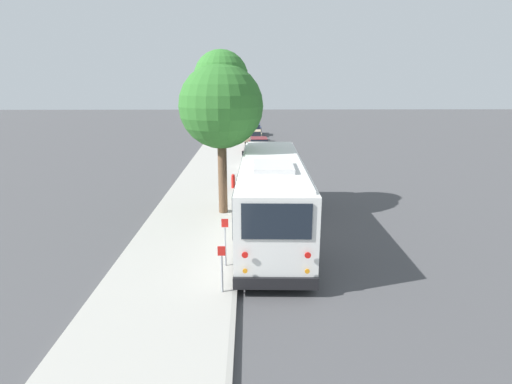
% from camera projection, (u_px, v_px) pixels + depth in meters
% --- Properties ---
extents(ground_plane, '(160.00, 160.00, 0.00)m').
position_uv_depth(ground_plane, '(286.00, 233.00, 16.47)').
color(ground_plane, '#474749').
extents(sidewalk_slab, '(80.00, 4.02, 0.15)m').
position_uv_depth(sidewalk_slab, '(188.00, 232.00, 16.38)').
color(sidewalk_slab, '#A3A099').
rests_on(sidewalk_slab, ground).
extents(curb_strip, '(80.00, 0.14, 0.15)m').
position_uv_depth(curb_strip, '(239.00, 231.00, 16.42)').
color(curb_strip, gray).
rests_on(curb_strip, ground).
extents(shuttle_bus, '(10.69, 2.80, 3.24)m').
position_uv_depth(shuttle_bus, '(272.00, 192.00, 16.07)').
color(shuttle_bus, white).
rests_on(shuttle_bus, ground).
extents(parked_sedan_white, '(4.47, 2.04, 1.28)m').
position_uv_depth(parked_sedan_white, '(256.00, 160.00, 28.72)').
color(parked_sedan_white, silver).
rests_on(parked_sedan_white, ground).
extents(parked_sedan_maroon, '(4.71, 1.86, 1.29)m').
position_uv_depth(parked_sedan_maroon, '(259.00, 145.00, 35.61)').
color(parked_sedan_maroon, maroon).
rests_on(parked_sedan_maroon, ground).
extents(parked_sedan_tan, '(4.56, 1.88, 1.26)m').
position_uv_depth(parked_sedan_tan, '(254.00, 137.00, 41.47)').
color(parked_sedan_tan, tan).
rests_on(parked_sedan_tan, ground).
extents(parked_sedan_navy, '(4.73, 1.89, 1.31)m').
position_uv_depth(parked_sedan_navy, '(254.00, 130.00, 47.27)').
color(parked_sedan_navy, '#19234C').
rests_on(parked_sedan_navy, ground).
extents(street_tree, '(3.69, 3.69, 7.25)m').
position_uv_depth(street_tree, '(221.00, 101.00, 17.41)').
color(street_tree, brown).
rests_on(street_tree, sidewalk_slab).
extents(sign_post_near, '(0.06, 0.22, 1.41)m').
position_uv_depth(sign_post_near, '(222.00, 269.00, 11.33)').
color(sign_post_near, gray).
rests_on(sign_post_near, sidewalk_slab).
extents(sign_post_far, '(0.06, 0.22, 1.62)m').
position_uv_depth(sign_post_far, '(225.00, 242.00, 12.96)').
color(sign_post_far, gray).
rests_on(sign_post_far, sidewalk_slab).
extents(fire_hydrant, '(0.22, 0.22, 0.81)m').
position_uv_depth(fire_hydrant, '(233.00, 181.00, 22.88)').
color(fire_hydrant, red).
rests_on(fire_hydrant, sidewalk_slab).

